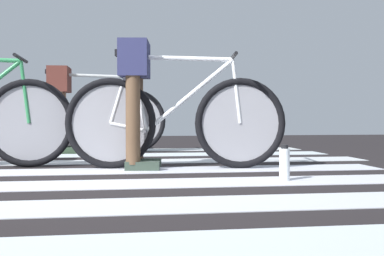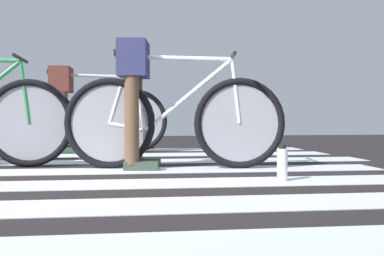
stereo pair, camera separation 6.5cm
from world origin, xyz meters
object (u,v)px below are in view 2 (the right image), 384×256
at_px(bicycle_1_of_3, 174,120).
at_px(bicycle_3_of_3, 90,118).
at_px(cyclist_1_of_3, 134,87).
at_px(cyclist_3_of_3, 62,97).
at_px(water_bottle, 282,164).

bearing_deg(bicycle_1_of_3, bicycle_3_of_3, 120.07).
relative_size(cyclist_1_of_3, bicycle_3_of_3, 0.57).
bearing_deg(bicycle_3_of_3, cyclist_3_of_3, -180.00).
xyz_separation_m(bicycle_3_of_3, cyclist_3_of_3, (-0.31, 0.01, 0.24)).
distance_m(cyclist_1_of_3, cyclist_3_of_3, 1.98).
height_order(bicycle_1_of_3, water_bottle, bicycle_1_of_3).
bearing_deg(water_bottle, bicycle_3_of_3, 116.98).
distance_m(bicycle_1_of_3, bicycle_3_of_3, 2.01).
relative_size(cyclist_3_of_3, water_bottle, 4.15).
distance_m(cyclist_1_of_3, water_bottle, 1.38).
bearing_deg(cyclist_3_of_3, bicycle_3_of_3, 0.00).
bearing_deg(bicycle_3_of_3, water_bottle, -61.14).
relative_size(cyclist_1_of_3, water_bottle, 4.31).
bearing_deg(cyclist_3_of_3, cyclist_1_of_3, -65.28).
bearing_deg(cyclist_1_of_3, cyclist_3_of_3, 120.48).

